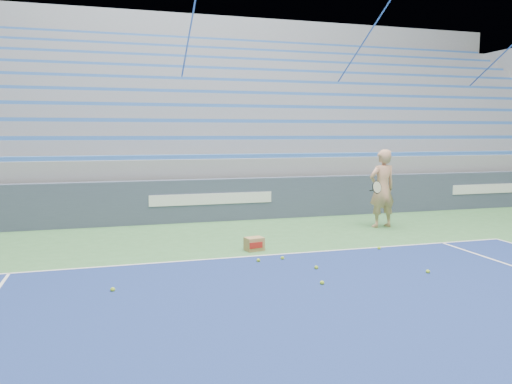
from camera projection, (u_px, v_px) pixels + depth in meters
sponsor_barrier at (211, 200)px, 13.00m from camera, size 30.00×0.32×1.10m
bleachers at (181, 131)px, 18.24m from camera, size 31.00×9.15×7.30m
tennis_player at (382, 189)px, 12.08m from camera, size 0.97×0.87×1.90m
ball_box at (254, 244)px, 9.75m from camera, size 0.39×0.33×0.26m
tennis_ball_0 at (322, 283)px, 7.53m from camera, size 0.07×0.07×0.07m
tennis_ball_1 at (316, 268)px, 8.38m from camera, size 0.07×0.07×0.07m
tennis_ball_2 at (113, 290)px, 7.20m from camera, size 0.07×0.07×0.07m
tennis_ball_3 at (258, 260)px, 8.86m from camera, size 0.07×0.07×0.07m
tennis_ball_4 at (379, 248)px, 9.80m from camera, size 0.07×0.07×0.07m
tennis_ball_5 at (282, 258)px, 9.02m from camera, size 0.07×0.07×0.07m
tennis_ball_6 at (428, 272)px, 8.14m from camera, size 0.07×0.07×0.07m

